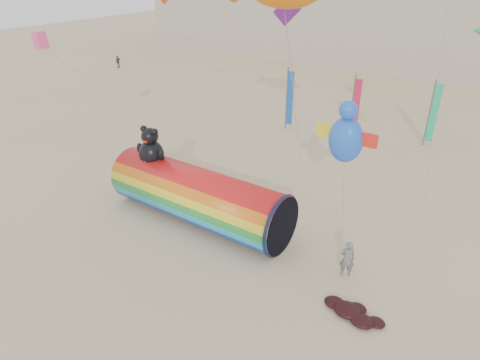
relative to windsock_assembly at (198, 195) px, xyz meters
The scene contains 6 objects.
ground 2.05m from the windsock_assembly, ahead, with size 160.00×160.00×0.00m, color #CCB58C.
windsock_assembly is the anchor object (origin of this frame).
kite_handler 8.59m from the windsock_assembly, ahead, with size 0.68×0.44×1.85m, color slate.
fabric_bundle 10.08m from the windsock_assembly, 11.76° to the right, with size 2.62×1.35×0.41m.
festival_banners 16.97m from the windsock_assembly, 81.88° to the left, with size 11.43×2.89×5.20m.
flying_kites 11.00m from the windsock_assembly, 57.54° to the left, with size 25.22×9.48×7.29m.
Camera 1 is at (12.16, -15.35, 13.08)m, focal length 32.00 mm.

